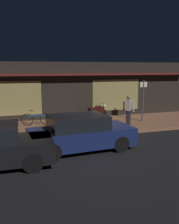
# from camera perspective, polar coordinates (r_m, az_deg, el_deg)

# --- Properties ---
(ground_plane) EXTENTS (60.00, 60.00, 0.00)m
(ground_plane) POSITION_cam_1_polar(r_m,az_deg,el_deg) (10.74, 0.73, -7.34)
(ground_plane) COLOR black
(sidewalk_slab) EXTENTS (18.00, 4.00, 0.15)m
(sidewalk_slab) POSITION_cam_1_polar(r_m,az_deg,el_deg) (13.50, -3.20, -3.36)
(sidewalk_slab) COLOR brown
(sidewalk_slab) RESTS_ON ground_plane
(storefront_building) EXTENTS (18.00, 3.30, 3.60)m
(storefront_building) POSITION_cam_1_polar(r_m,az_deg,el_deg) (16.49, -6.13, 5.15)
(storefront_building) COLOR black
(storefront_building) RESTS_ON ground_plane
(motorcycle) EXTENTS (1.60, 0.88, 0.97)m
(motorcycle) POSITION_cam_1_polar(r_m,az_deg,el_deg) (14.74, 1.63, 0.08)
(motorcycle) COLOR black
(motorcycle) RESTS_ON sidewalk_slab
(bicycle_parked) EXTENTS (1.65, 0.42, 0.91)m
(bicycle_parked) POSITION_cam_1_polar(r_m,az_deg,el_deg) (13.67, -12.18, -1.55)
(bicycle_parked) COLOR black
(bicycle_parked) RESTS_ON sidewalk_slab
(person_bystander) EXTENTS (0.53, 0.46, 1.67)m
(person_bystander) POSITION_cam_1_polar(r_m,az_deg,el_deg) (13.24, 9.04, 0.47)
(person_bystander) COLOR #28232D
(person_bystander) RESTS_ON sidewalk_slab
(sign_post) EXTENTS (0.44, 0.09, 2.40)m
(sign_post) POSITION_cam_1_polar(r_m,az_deg,el_deg) (14.60, 12.32, 3.18)
(sign_post) COLOR #47474C
(sign_post) RESTS_ON sidewalk_slab
(parked_car_far) EXTENTS (4.22, 2.06, 1.42)m
(parked_car_far) POSITION_cam_1_polar(r_m,az_deg,el_deg) (9.74, -2.16, -4.86)
(parked_car_far) COLOR black
(parked_car_far) RESTS_ON ground_plane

